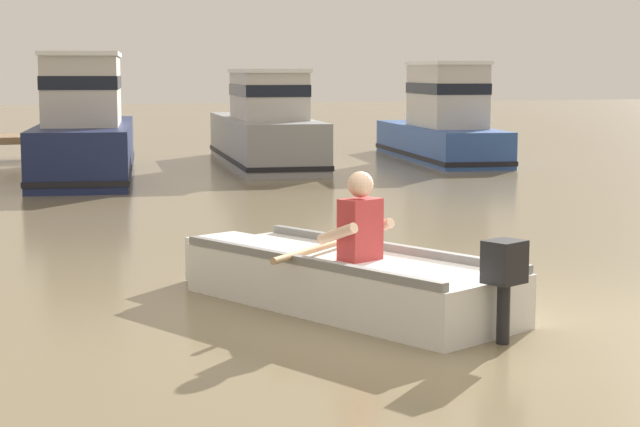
% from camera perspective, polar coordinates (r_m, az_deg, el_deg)
% --- Properties ---
extents(ground_plane, '(120.00, 120.00, 0.00)m').
position_cam_1_polar(ground_plane, '(8.78, 8.69, -5.77)').
color(ground_plane, '#7A6B4C').
extents(rowboat_with_person, '(2.29, 3.55, 1.19)m').
position_cam_1_polar(rowboat_with_person, '(9.20, 1.17, -3.47)').
color(rowboat_with_person, white).
rests_on(rowboat_with_person, ground).
extents(moored_boat_navy, '(2.82, 6.78, 2.37)m').
position_cam_1_polar(moored_boat_navy, '(20.94, -12.42, 4.29)').
color(moored_boat_navy, '#19234C').
rests_on(moored_boat_navy, ground).
extents(moored_boat_grey, '(2.44, 6.60, 2.07)m').
position_cam_1_polar(moored_boat_grey, '(23.12, -2.94, 4.51)').
color(moored_boat_grey, gray).
rests_on(moored_boat_grey, ground).
extents(moored_boat_blue, '(2.43, 6.22, 2.24)m').
position_cam_1_polar(moored_boat_blue, '(24.65, 6.53, 4.75)').
color(moored_boat_blue, '#2D519E').
rests_on(moored_boat_blue, ground).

